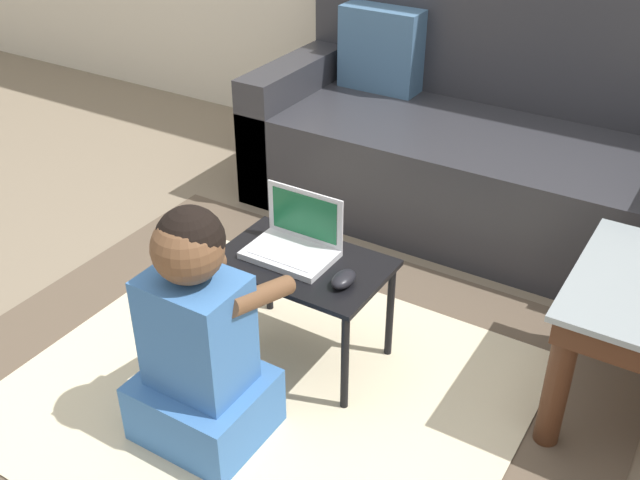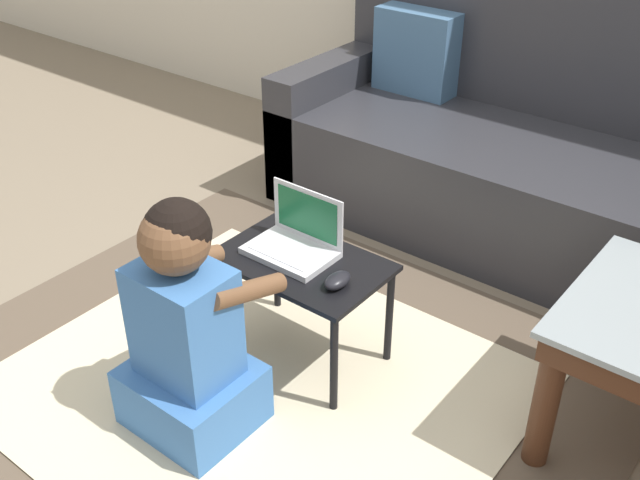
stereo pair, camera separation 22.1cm
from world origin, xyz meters
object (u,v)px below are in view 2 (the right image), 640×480
at_px(computer_mouse, 338,280).
at_px(person_seated, 187,333).
at_px(couch, 508,152).
at_px(laptop_desk, 302,274).
at_px(laptop, 294,243).

bearing_deg(computer_mouse, person_seated, -120.30).
bearing_deg(computer_mouse, couch, 93.25).
relative_size(laptop_desk, computer_mouse, 5.28).
xyz_separation_m(computer_mouse, person_seated, (-0.22, -0.38, -0.06)).
height_order(laptop, person_seated, person_seated).
xyz_separation_m(couch, person_seated, (-0.15, -1.63, 0.01)).
distance_m(couch, laptop, 1.20).
bearing_deg(laptop_desk, couch, 85.48).
xyz_separation_m(laptop_desk, person_seated, (-0.06, -0.42, 0.01)).
height_order(laptop_desk, person_seated, person_seated).
bearing_deg(person_seated, laptop, 88.55).
bearing_deg(laptop_desk, computer_mouse, -13.67).
height_order(laptop_desk, computer_mouse, computer_mouse).
distance_m(laptop, computer_mouse, 0.22).
bearing_deg(computer_mouse, laptop_desk, 166.33).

